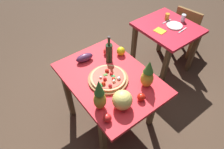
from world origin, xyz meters
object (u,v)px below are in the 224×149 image
object	(u,v)px
display_table	(110,84)
pineapple_right	(100,96)
wine_bottle	(109,53)
background_table	(166,35)
eggplant	(85,58)
pizza_board	(108,79)
bell_pepper	(121,51)
tomato_near_board	(107,52)
napkin_folded	(160,31)
dining_chair	(187,29)
tomato_beside_pepper	(107,118)
dinner_plate	(174,26)
drinking_glass_water	(183,18)
pineapple_left	(148,75)
knife_utensil	(182,30)
fork_utensil	(167,21)
melon	(122,100)
tomato_at_corner	(141,97)
pizza	(108,78)
drinking_glass_juice	(167,17)

from	to	relation	value
display_table	pineapple_right	xyz separation A→B (m)	(0.24, -0.29, 0.27)
wine_bottle	background_table	bearing A→B (deg)	94.20
display_table	eggplant	xyz separation A→B (m)	(-0.38, -0.07, 0.15)
pizza_board	bell_pepper	distance (m)	0.43
tomato_near_board	napkin_folded	xyz separation A→B (m)	(0.04, 0.85, -0.04)
dining_chair	wine_bottle	size ratio (longest dim) A/B	2.53
background_table	wine_bottle	distance (m)	1.12
tomato_beside_pepper	tomato_near_board	world-z (taller)	tomato_near_board
pineapple_right	dinner_plate	world-z (taller)	pineapple_right
pineapple_right	drinking_glass_water	world-z (taller)	pineapple_right
pineapple_left	bell_pepper	world-z (taller)	pineapple_left
knife_utensil	drinking_glass_water	bearing A→B (deg)	124.48
display_table	dinner_plate	world-z (taller)	dinner_plate
fork_utensil	napkin_folded	bearing A→B (deg)	-69.42
display_table	melon	bearing A→B (deg)	-19.74
eggplant	fork_utensil	size ratio (longest dim) A/B	1.11
wine_bottle	tomato_at_corner	world-z (taller)	wine_bottle
bell_pepper	eggplant	xyz separation A→B (m)	(-0.16, -0.39, -0.00)
background_table	melon	size ratio (longest dim) A/B	4.36
display_table	pineapple_left	world-z (taller)	pineapple_left
display_table	drinking_glass_water	xyz separation A→B (m)	(-0.26, 1.49, 0.16)
background_table	pizza_board	bearing A→B (deg)	-76.41
tomato_at_corner	eggplant	bearing A→B (deg)	-170.82
melon	pizza	bearing A→B (deg)	164.73
drinking_glass_juice	eggplant	bearing A→B (deg)	-88.22
drinking_glass_juice	drinking_glass_water	bearing A→B (deg)	41.71
pineapple_right	drinking_glass_water	distance (m)	1.86
pineapple_left	pizza_board	bearing A→B (deg)	-137.96
drinking_glass_juice	pineapple_right	bearing A→B (deg)	-67.70
drinking_glass_juice	dinner_plate	distance (m)	0.19
fork_utensil	wine_bottle	bearing A→B (deg)	-83.23
bell_pepper	drinking_glass_juice	bearing A→B (deg)	101.45
melon	bell_pepper	world-z (taller)	melon
background_table	eggplant	world-z (taller)	eggplant
drinking_glass_juice	napkin_folded	distance (m)	0.33
pineapple_left	dinner_plate	world-z (taller)	pineapple_left
tomato_at_corner	tomato_beside_pepper	distance (m)	0.39
pineapple_right	fork_utensil	bearing A→B (deg)	111.50
background_table	pizza_board	xyz separation A→B (m)	(0.31, -1.26, 0.15)
display_table	drinking_glass_juice	size ratio (longest dim) A/B	12.45
dining_chair	tomato_beside_pepper	world-z (taller)	tomato_beside_pepper
wine_bottle	tomato_near_board	size ratio (longest dim) A/B	4.25
wine_bottle	napkin_folded	size ratio (longest dim) A/B	2.40
tomato_near_board	drinking_glass_water	bearing A→B (deg)	87.19
wine_bottle	drinking_glass_juice	world-z (taller)	wine_bottle
tomato_near_board	dinner_plate	size ratio (longest dim) A/B	0.36
background_table	tomato_beside_pepper	size ratio (longest dim) A/B	10.35
wine_bottle	dinner_plate	size ratio (longest dim) A/B	1.53
background_table	tomato_near_board	bearing A→B (deg)	-92.05
pizza_board	tomato_beside_pepper	world-z (taller)	tomato_beside_pepper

